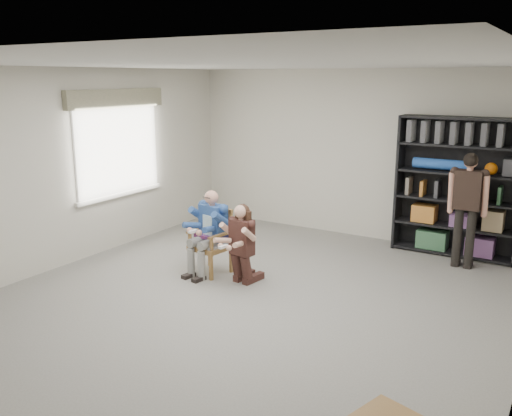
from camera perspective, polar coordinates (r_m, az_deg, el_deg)
The scene contains 8 objects.
room_shell at distance 6.17m, azimuth -1.31°, elevation 1.81°, with size 6.00×7.00×2.80m, color beige, non-canonical shape.
floor at distance 6.60m, azimuth -1.25°, elevation -10.18°, with size 6.00×7.00×0.01m, color slate.
window_left at distance 8.75m, azimuth -14.25°, elevation 6.44°, with size 0.16×2.00×1.75m, color white, non-canonical shape.
armchair at distance 7.50m, azimuth -4.86°, elevation -3.55°, with size 0.53×0.51×0.91m, color olive, non-canonical shape.
seated_man at distance 7.46m, azimuth -4.88°, elevation -2.55°, with size 0.51×0.71×1.18m, color navy, non-canonical shape.
kneeling_woman at distance 7.06m, azimuth -1.64°, elevation -3.86°, with size 0.45×0.73×1.08m, color #3B211B, non-canonical shape.
bookshelf at distance 8.65m, azimuth 20.41°, elevation 2.03°, with size 1.80×0.38×2.10m, color black, non-canonical shape.
standing_man at distance 8.15m, azimuth 21.25°, elevation -0.32°, with size 0.51×0.28×1.66m, color black, non-canonical shape.
Camera 1 is at (3.26, -5.08, 2.66)m, focal length 38.00 mm.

